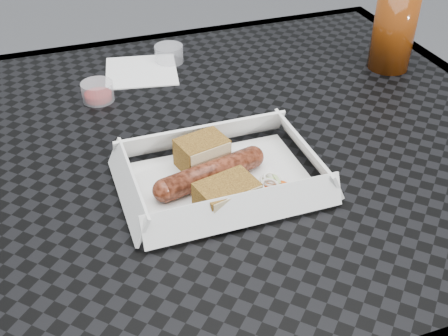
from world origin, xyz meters
The scene contains 10 objects.
patio_table centered at (0.00, 0.00, 0.67)m, with size 0.80×0.80×0.74m.
food_tray centered at (-0.09, -0.09, 0.75)m, with size 0.22×0.15×0.00m, color white.
bratwurst centered at (-0.11, -0.09, 0.76)m, with size 0.15×0.06×0.03m.
bread_near centered at (-0.10, -0.05, 0.77)m, with size 0.06×0.04×0.04m, color olive.
bread_far centered at (-0.10, -0.15, 0.77)m, with size 0.07×0.05×0.04m, color olive.
veg_garnish centered at (-0.04, -0.13, 0.75)m, with size 0.03×0.03×0.00m.
napkin centered at (-0.12, 0.25, 0.75)m, with size 0.12×0.12×0.00m, color white.
condiment_cup_sauce centered at (-0.20, 0.17, 0.76)m, with size 0.05×0.05×0.03m, color maroon.
condiment_cup_empty centered at (-0.06, 0.27, 0.76)m, with size 0.05×0.05×0.03m, color silver.
drink_glass centered at (0.29, 0.12, 0.81)m, with size 0.07×0.07×0.13m, color #602708.
Camera 1 is at (-0.28, -0.63, 1.18)m, focal length 45.00 mm.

